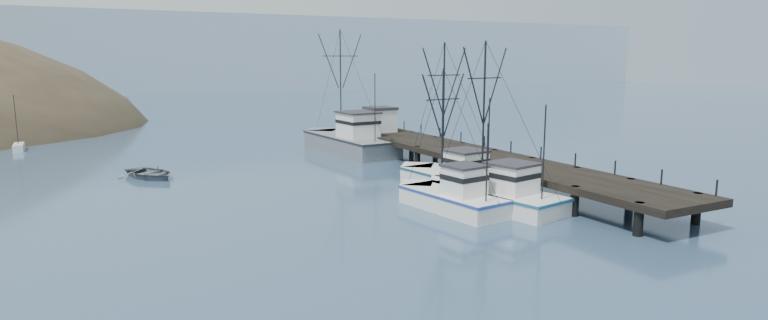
{
  "coord_description": "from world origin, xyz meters",
  "views": [
    {
      "loc": [
        -17.27,
        -26.87,
        10.23
      ],
      "look_at": [
        3.7,
        13.12,
        2.5
      ],
      "focal_mm": 28.0,
      "sensor_mm": 36.0,
      "label": 1
    }
  ],
  "objects_px": {
    "trawler_near": "(493,194)",
    "pickup_truck": "(377,125)",
    "trawler_far": "(451,178)",
    "motorboat": "(150,178)",
    "pier_shed": "(380,119)",
    "work_vessel": "(348,141)",
    "pier": "(471,155)",
    "trawler_mid": "(450,198)"
  },
  "relations": [
    {
      "from": "trawler_far",
      "to": "motorboat",
      "type": "distance_m",
      "value": 25.84
    },
    {
      "from": "trawler_near",
      "to": "pickup_truck",
      "type": "relative_size",
      "value": 2.46
    },
    {
      "from": "pier",
      "to": "trawler_mid",
      "type": "bearing_deg",
      "value": -132.11
    },
    {
      "from": "trawler_far",
      "to": "work_vessel",
      "type": "bearing_deg",
      "value": 88.75
    },
    {
      "from": "motorboat",
      "to": "pier_shed",
      "type": "bearing_deg",
      "value": -11.82
    },
    {
      "from": "pier",
      "to": "pickup_truck",
      "type": "xyz_separation_m",
      "value": [
        -0.26,
        17.98,
        0.97
      ]
    },
    {
      "from": "motorboat",
      "to": "trawler_mid",
      "type": "bearing_deg",
      "value": -75.5
    },
    {
      "from": "pier",
      "to": "work_vessel",
      "type": "height_order",
      "value": "work_vessel"
    },
    {
      "from": "trawler_far",
      "to": "pickup_truck",
      "type": "bearing_deg",
      "value": 78.04
    },
    {
      "from": "pier_shed",
      "to": "pickup_truck",
      "type": "distance_m",
      "value": 1.44
    },
    {
      "from": "trawler_near",
      "to": "trawler_far",
      "type": "distance_m",
      "value": 6.22
    },
    {
      "from": "trawler_near",
      "to": "trawler_mid",
      "type": "height_order",
      "value": "trawler_near"
    },
    {
      "from": "trawler_near",
      "to": "work_vessel",
      "type": "height_order",
      "value": "work_vessel"
    },
    {
      "from": "trawler_mid",
      "to": "motorboat",
      "type": "height_order",
      "value": "trawler_mid"
    },
    {
      "from": "work_vessel",
      "to": "pier_shed",
      "type": "distance_m",
      "value": 4.58
    },
    {
      "from": "pier",
      "to": "trawler_mid",
      "type": "xyz_separation_m",
      "value": [
        -8.82,
        -9.76,
        -0.87
      ]
    },
    {
      "from": "trawler_far",
      "to": "pickup_truck",
      "type": "distance_m",
      "value": 22.72
    },
    {
      "from": "pier",
      "to": "trawler_mid",
      "type": "relative_size",
      "value": 4.45
    },
    {
      "from": "trawler_near",
      "to": "pier_shed",
      "type": "height_order",
      "value": "trawler_near"
    },
    {
      "from": "work_vessel",
      "to": "trawler_mid",
      "type": "bearing_deg",
      "value": -99.29
    },
    {
      "from": "trawler_near",
      "to": "pier",
      "type": "bearing_deg",
      "value": 61.53
    },
    {
      "from": "pickup_truck",
      "to": "trawler_far",
      "type": "bearing_deg",
      "value": 151.94
    },
    {
      "from": "trawler_mid",
      "to": "trawler_far",
      "type": "bearing_deg",
      "value": 55.29
    },
    {
      "from": "trawler_far",
      "to": "pier",
      "type": "bearing_deg",
      "value": 40.1
    },
    {
      "from": "trawler_near",
      "to": "trawler_far",
      "type": "bearing_deg",
      "value": 83.87
    },
    {
      "from": "pier",
      "to": "trawler_near",
      "type": "bearing_deg",
      "value": -118.47
    },
    {
      "from": "trawler_far",
      "to": "pier_shed",
      "type": "relative_size",
      "value": 3.68
    },
    {
      "from": "pier",
      "to": "trawler_mid",
      "type": "height_order",
      "value": "trawler_mid"
    },
    {
      "from": "pier",
      "to": "motorboat",
      "type": "relative_size",
      "value": 7.81
    },
    {
      "from": "pickup_truck",
      "to": "trawler_mid",
      "type": "bearing_deg",
      "value": 146.75
    },
    {
      "from": "trawler_mid",
      "to": "pickup_truck",
      "type": "height_order",
      "value": "trawler_mid"
    },
    {
      "from": "trawler_mid",
      "to": "trawler_far",
      "type": "height_order",
      "value": "trawler_far"
    },
    {
      "from": "trawler_mid",
      "to": "pier_shed",
      "type": "bearing_deg",
      "value": 72.53
    },
    {
      "from": "trawler_mid",
      "to": "trawler_far",
      "type": "distance_m",
      "value": 6.8
    },
    {
      "from": "work_vessel",
      "to": "pier_shed",
      "type": "xyz_separation_m",
      "value": [
        4.03,
        0.09,
        2.19
      ]
    },
    {
      "from": "trawler_near",
      "to": "pier_shed",
      "type": "distance_m",
      "value": 27.74
    },
    {
      "from": "pier_shed",
      "to": "pier",
      "type": "bearing_deg",
      "value": -88.39
    },
    {
      "from": "trawler_far",
      "to": "pier_shed",
      "type": "xyz_separation_m",
      "value": [
        4.48,
        20.95,
        2.6
      ]
    },
    {
      "from": "trawler_mid",
      "to": "work_vessel",
      "type": "distance_m",
      "value": 26.8
    },
    {
      "from": "trawler_mid",
      "to": "trawler_near",
      "type": "bearing_deg",
      "value": -10.5
    },
    {
      "from": "pier",
      "to": "trawler_near",
      "type": "distance_m",
      "value": 11.81
    },
    {
      "from": "trawler_near",
      "to": "pickup_truck",
      "type": "xyz_separation_m",
      "value": [
        5.36,
        28.34,
        1.84
      ]
    }
  ]
}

